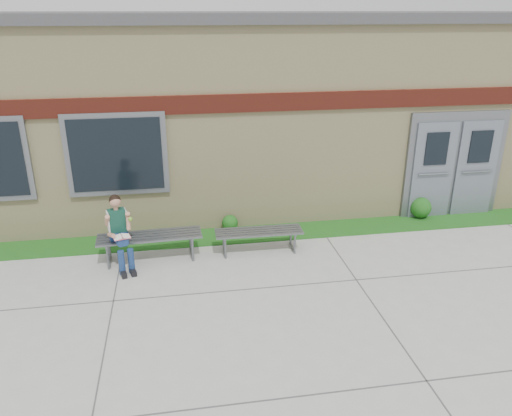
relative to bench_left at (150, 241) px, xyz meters
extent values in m
plane|color=#9E9E99|center=(2.45, -1.85, -0.37)|extent=(80.00, 80.00, 0.00)
cube|color=#185516|center=(2.45, 0.75, -0.36)|extent=(16.00, 0.80, 0.02)
cube|color=beige|center=(2.45, 4.15, 1.63)|extent=(16.00, 6.00, 4.00)
cube|color=#3F3F42|center=(2.45, 4.15, 3.73)|extent=(16.20, 6.20, 0.20)
cube|color=maroon|center=(2.45, 1.12, 2.23)|extent=(16.00, 0.06, 0.35)
cube|color=slate|center=(-0.55, 1.11, 1.33)|extent=(1.90, 0.08, 1.60)
cube|color=black|center=(-0.55, 1.07, 1.33)|extent=(1.70, 0.04, 1.40)
cube|color=slate|center=(6.45, 1.11, 0.78)|extent=(2.20, 0.08, 2.30)
cube|color=slate|center=(5.95, 1.06, 0.68)|extent=(0.92, 0.06, 2.10)
cube|color=slate|center=(6.95, 1.06, 0.68)|extent=(0.92, 0.06, 2.10)
cube|color=slate|center=(0.00, 0.00, 0.09)|extent=(1.88, 0.60, 0.04)
cube|color=slate|center=(-0.74, 0.00, -0.16)|extent=(0.07, 0.52, 0.42)
cube|color=slate|center=(0.74, 0.00, -0.16)|extent=(0.07, 0.52, 0.42)
cube|color=slate|center=(2.00, 0.00, 0.04)|extent=(1.64, 0.48, 0.03)
cube|color=slate|center=(1.35, 0.00, -0.19)|extent=(0.05, 0.45, 0.37)
cube|color=slate|center=(2.65, 0.00, -0.19)|extent=(0.05, 0.45, 0.37)
cube|color=navy|center=(-0.53, -0.05, 0.18)|extent=(0.35, 0.29, 0.14)
cube|color=#0E3322|center=(-0.53, -0.07, 0.46)|extent=(0.33, 0.25, 0.42)
sphere|color=tan|center=(-0.52, -0.08, 0.82)|extent=(0.23, 0.23, 0.19)
sphere|color=black|center=(-0.53, -0.06, 0.84)|extent=(0.24, 0.24, 0.20)
cylinder|color=navy|center=(-0.55, -0.30, 0.20)|extent=(0.23, 0.40, 0.14)
cylinder|color=navy|center=(-0.39, -0.26, 0.20)|extent=(0.23, 0.40, 0.14)
cylinder|color=navy|center=(-0.47, -0.50, -0.15)|extent=(0.11, 0.11, 0.45)
cylinder|color=navy|center=(-0.32, -0.46, -0.15)|extent=(0.11, 0.11, 0.45)
cube|color=black|center=(-0.46, -0.56, -0.33)|extent=(0.15, 0.25, 0.09)
cube|color=black|center=(-0.30, -0.52, -0.33)|extent=(0.15, 0.25, 0.09)
cylinder|color=tan|center=(-0.68, -0.17, 0.52)|extent=(0.13, 0.22, 0.24)
cylinder|color=tan|center=(-0.35, -0.08, 0.52)|extent=(0.13, 0.22, 0.24)
cube|color=white|center=(-0.44, -0.38, 0.29)|extent=(0.32, 0.27, 0.01)
cube|color=#D34F60|center=(-0.44, -0.38, 0.28)|extent=(0.32, 0.27, 0.01)
sphere|color=#6EA92D|center=(-0.29, -0.19, 0.53)|extent=(0.08, 0.08, 0.08)
sphere|color=#185516|center=(1.57, 1.00, -0.19)|extent=(0.33, 0.33, 0.33)
sphere|color=#185516|center=(5.75, 1.00, -0.13)|extent=(0.45, 0.45, 0.45)
camera|label=1|loc=(0.56, -8.35, 3.90)|focal=35.00mm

